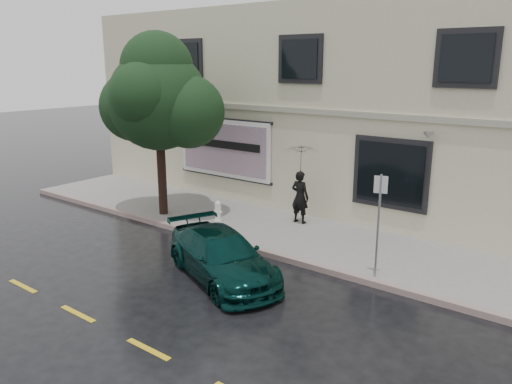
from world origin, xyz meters
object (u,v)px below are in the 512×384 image
Objects in this scene: car at (222,256)px; fire_hydrant at (218,212)px; pedestrian at (300,197)px; street_tree at (158,101)px.

fire_hydrant is at bearing 66.48° from car.
street_tree reaches higher than pedestrian.
car reaches higher than fire_hydrant.
fire_hydrant is (-2.72, 2.94, -0.09)m from car.
street_tree is at bearing -151.25° from fire_hydrant.
car is at bearing -30.34° from fire_hydrant.
street_tree is at bearing 86.14° from car.
pedestrian is at bearing 31.44° from car.
pedestrian is 0.31× the size of street_tree.
street_tree is 4.02m from fire_hydrant.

